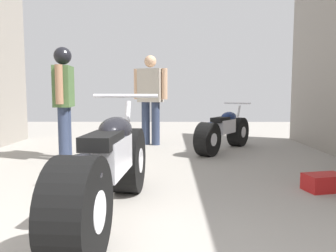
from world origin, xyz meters
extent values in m
plane|color=gray|center=(0.00, 3.11, 0.00)|extent=(14.92, 14.92, 0.00)
cylinder|color=black|center=(-0.18, 2.64, 0.32)|extent=(0.31, 0.66, 0.65)
cylinder|color=silver|center=(-0.18, 2.64, 0.32)|extent=(0.29, 0.27, 0.25)
cylinder|color=black|center=(-0.29, 1.18, 0.32)|extent=(0.31, 0.66, 0.65)
cylinder|color=silver|center=(-0.29, 1.18, 0.32)|extent=(0.29, 0.27, 0.25)
cube|color=silver|center=(-0.23, 1.91, 0.50)|extent=(0.29, 0.66, 0.28)
ellipsoid|color=black|center=(-0.21, 2.13, 0.69)|extent=(0.30, 0.54, 0.22)
cube|color=black|center=(-0.25, 1.73, 0.66)|extent=(0.26, 0.50, 0.10)
ellipsoid|color=black|center=(-0.28, 1.23, 0.53)|extent=(0.30, 0.46, 0.24)
cylinder|color=silver|center=(-0.18, 2.60, 0.63)|extent=(0.07, 0.26, 0.59)
cylinder|color=silver|center=(-0.18, 2.56, 0.97)|extent=(0.63, 0.08, 0.04)
cylinder|color=silver|center=(-0.40, 1.62, 0.23)|extent=(0.13, 0.56, 0.09)
cylinder|color=black|center=(1.51, 5.56, 0.27)|extent=(0.48, 0.57, 0.53)
cylinder|color=silver|center=(1.51, 5.56, 0.27)|extent=(0.30, 0.30, 0.20)
cylinder|color=black|center=(0.84, 4.56, 0.27)|extent=(0.48, 0.57, 0.53)
cylinder|color=silver|center=(0.84, 4.56, 0.27)|extent=(0.30, 0.30, 0.20)
cube|color=silver|center=(1.17, 5.06, 0.42)|extent=(0.46, 0.55, 0.23)
ellipsoid|color=navy|center=(1.28, 5.21, 0.57)|extent=(0.42, 0.48, 0.18)
cube|color=black|center=(1.09, 4.93, 0.54)|extent=(0.38, 0.43, 0.08)
ellipsoid|color=navy|center=(0.86, 4.59, 0.43)|extent=(0.38, 0.42, 0.20)
cylinder|color=silver|center=(1.49, 5.53, 0.52)|extent=(0.15, 0.20, 0.48)
cylinder|color=silver|center=(1.47, 5.50, 0.80)|extent=(0.44, 0.31, 0.03)
cylinder|color=silver|center=(0.94, 4.91, 0.19)|extent=(0.32, 0.42, 0.07)
cylinder|color=#2D3851|center=(-0.03, 5.67, 0.41)|extent=(0.20, 0.20, 0.81)
cylinder|color=#2D3851|center=(-0.22, 5.73, 0.41)|extent=(0.20, 0.20, 0.81)
cube|color=#B2A899|center=(-0.12, 5.70, 1.12)|extent=(0.50, 0.37, 0.62)
cylinder|color=tan|center=(0.14, 5.61, 1.15)|extent=(0.14, 0.14, 0.57)
cylinder|color=tan|center=(-0.39, 5.79, 1.15)|extent=(0.14, 0.14, 0.57)
sphere|color=tan|center=(-0.12, 5.70, 1.57)|extent=(0.22, 0.22, 0.22)
cylinder|color=#2D3851|center=(-1.33, 4.41, 0.39)|extent=(0.16, 0.16, 0.78)
cylinder|color=#2D3851|center=(-1.32, 4.22, 0.39)|extent=(0.16, 0.16, 0.78)
cube|color=#476638|center=(-1.33, 4.31, 1.08)|extent=(0.27, 0.45, 0.60)
cylinder|color=#9E7051|center=(-1.35, 4.58, 1.11)|extent=(0.12, 0.12, 0.55)
cylinder|color=#9E7051|center=(-1.30, 4.04, 1.11)|extent=(0.12, 0.12, 0.55)
sphere|color=black|center=(-1.33, 4.31, 1.51)|extent=(0.22, 0.22, 0.22)
sphere|color=black|center=(-1.33, 4.31, 1.53)|extent=(0.26, 0.26, 0.26)
cube|color=#B21919|center=(1.82, 2.68, 0.09)|extent=(0.44, 0.33, 0.17)
camera|label=1|loc=(0.25, -0.72, 1.01)|focal=36.32mm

